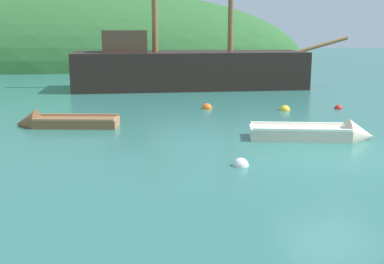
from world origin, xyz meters
TOP-DOWN VIEW (x-y plane):
  - ground_plane at (0.00, 0.00)m, footprint 120.00×120.00m
  - shore_hill at (-4.79, 33.60)m, footprint 40.56×18.84m
  - sailing_ship at (-0.43, 14.27)m, footprint 14.80×4.86m
  - rowboat_portside at (-6.80, 5.32)m, footprint 3.42×1.81m
  - rowboat_outer_right at (0.43, 1.68)m, footprint 3.62×2.03m
  - buoy_red at (3.81, 6.28)m, footprint 0.32×0.32m
  - buoy_white at (-2.68, -0.40)m, footprint 0.38×0.38m
  - buoy_yellow at (1.58, 6.41)m, footprint 0.42×0.42m
  - buoy_orange at (-1.21, 7.57)m, footprint 0.42×0.42m

SIDE VIEW (x-z plane):
  - ground_plane at x=0.00m, z-range 0.00..0.00m
  - shore_hill at x=-4.79m, z-range -6.48..6.48m
  - buoy_red at x=3.81m, z-range -0.16..0.16m
  - buoy_white at x=-2.68m, z-range -0.19..0.19m
  - buoy_yellow at x=1.58m, z-range -0.21..0.21m
  - buoy_orange at x=-1.21m, z-range -0.21..0.21m
  - rowboat_portside at x=-6.80m, z-range -0.39..0.56m
  - rowboat_outer_right at x=0.43m, z-range -0.38..0.60m
  - sailing_ship at x=-0.43m, z-range -4.63..6.10m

